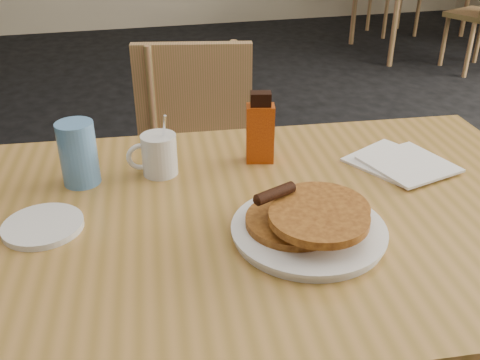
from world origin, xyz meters
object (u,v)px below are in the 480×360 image
(main_table, at_px, (276,227))
(blue_tumbler, at_px, (78,153))
(coffee_mug, at_px, (158,154))
(syrup_bottle, at_px, (260,130))
(pancake_plate, at_px, (309,224))
(chair_main_far, at_px, (201,154))

(main_table, relative_size, blue_tumbler, 9.73)
(coffee_mug, height_order, syrup_bottle, syrup_bottle)
(pancake_plate, height_order, coffee_mug, coffee_mug)
(chair_main_far, distance_m, blue_tumbler, 0.72)
(coffee_mug, xyz_separation_m, syrup_bottle, (0.23, 0.01, 0.03))
(pancake_plate, relative_size, blue_tumbler, 2.05)
(main_table, distance_m, pancake_plate, 0.12)
(main_table, xyz_separation_m, chair_main_far, (-0.01, 0.76, -0.19))
(main_table, height_order, chair_main_far, chair_main_far)
(main_table, relative_size, coffee_mug, 9.27)
(chair_main_far, height_order, blue_tumbler, blue_tumbler)
(chair_main_far, xyz_separation_m, coffee_mug, (-0.19, -0.55, 0.28))
(main_table, relative_size, syrup_bottle, 8.06)
(pancake_plate, relative_size, syrup_bottle, 1.70)
(pancake_plate, height_order, syrup_bottle, syrup_bottle)
(chair_main_far, bearing_deg, syrup_bottle, -73.90)
(main_table, xyz_separation_m, blue_tumbler, (-0.36, 0.21, 0.11))
(coffee_mug, bearing_deg, main_table, -29.98)
(chair_main_far, bearing_deg, blue_tumbler, -110.61)
(main_table, distance_m, syrup_bottle, 0.24)
(syrup_bottle, relative_size, blue_tumbler, 1.21)
(chair_main_far, relative_size, coffee_mug, 6.08)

